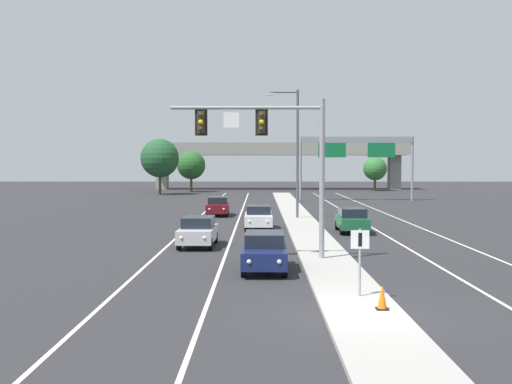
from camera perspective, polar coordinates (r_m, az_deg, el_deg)
ground_plane at (r=19.42m, az=9.49°, el=-10.79°), size 260.00×260.00×0.00m
median_island at (r=37.03m, az=5.05°, el=-4.22°), size 2.40×110.00×0.15m
lane_stripe_oncoming_center at (r=43.90m, az=-1.84°, el=-3.22°), size 0.14×100.00×0.01m
lane_stripe_receding_center at (r=44.55m, az=10.35°, el=-3.18°), size 0.14×100.00×0.01m
edge_stripe_left at (r=44.15m, az=-6.13°, el=-3.20°), size 0.14×100.00×0.01m
edge_stripe_right at (r=45.24m, az=14.48°, el=-3.13°), size 0.14×100.00×0.01m
overhead_signal_mast at (r=29.10m, az=1.55°, el=4.26°), size 6.95×0.44×7.20m
median_sign_post at (r=21.22m, az=9.18°, el=-5.28°), size 0.60×0.10×2.20m
street_lamp_median at (r=50.58m, az=3.44°, el=4.12°), size 2.58×0.28×10.00m
car_oncoming_navy at (r=26.78m, az=0.75°, el=-5.24°), size 1.86×4.49×1.58m
car_oncoming_silver at (r=34.57m, az=-5.15°, el=-3.46°), size 1.89×4.50×1.58m
car_oncoming_white at (r=43.32m, az=0.23°, el=-2.21°), size 1.82×4.47×1.58m
car_oncoming_darkred at (r=54.16m, az=-3.40°, el=-1.24°), size 1.90×4.50×1.58m
car_receding_green at (r=41.66m, az=8.49°, el=-2.44°), size 1.89×4.50×1.58m
traffic_cone_median_nose at (r=19.61m, az=11.11°, el=-9.15°), size 0.36×0.36×0.74m
highway_sign_gantry at (r=75.76m, az=8.89°, el=3.89°), size 13.28×0.42×7.50m
overpass_bridge at (r=106.41m, az=1.98°, el=3.35°), size 42.40×6.40×7.65m
tree_far_right_a at (r=102.23m, az=10.49°, el=2.05°), size 3.69×3.69×5.34m
tree_far_left_c at (r=97.20m, az=-5.76°, el=2.37°), size 4.26×4.26×6.17m
tree_far_left_b at (r=89.91m, az=-8.51°, el=2.98°), size 5.33×5.33×7.71m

